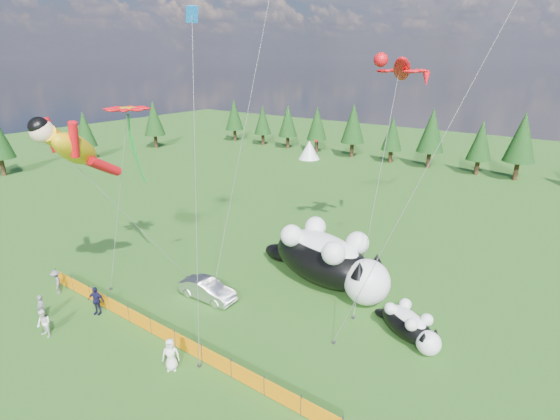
# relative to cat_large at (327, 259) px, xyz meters

# --- Properties ---
(ground) EXTENTS (160.00, 160.00, 0.00)m
(ground) POSITION_rel_cat_large_xyz_m (-3.96, -7.77, -1.86)
(ground) COLOR #103609
(ground) RESTS_ON ground
(safety_fence) EXTENTS (22.06, 0.06, 1.10)m
(safety_fence) POSITION_rel_cat_large_xyz_m (-3.96, -10.77, -1.36)
(safety_fence) COLOR #262626
(safety_fence) RESTS_ON ground
(tree_line) EXTENTS (90.00, 4.00, 8.00)m
(tree_line) POSITION_rel_cat_large_xyz_m (-3.96, 37.23, 2.14)
(tree_line) COLOR black
(tree_line) RESTS_ON ground
(festival_tents) EXTENTS (50.00, 3.20, 2.80)m
(festival_tents) POSITION_rel_cat_large_xyz_m (7.04, 32.23, -0.46)
(festival_tents) COLOR white
(festival_tents) RESTS_ON ground
(cat_large) EXTENTS (10.76, 5.40, 3.92)m
(cat_large) POSITION_rel_cat_large_xyz_m (0.00, 0.00, 0.00)
(cat_large) COLOR black
(cat_large) RESTS_ON ground
(cat_small) EXTENTS (4.47, 3.23, 1.75)m
(cat_small) POSITION_rel_cat_large_xyz_m (6.76, -2.69, -1.03)
(cat_small) COLOR black
(cat_small) RESTS_ON ground
(car) EXTENTS (3.98, 1.57, 1.29)m
(car) POSITION_rel_cat_large_xyz_m (-5.11, -6.21, -1.22)
(car) COLOR silver
(car) RESTS_ON ground
(spectator_a) EXTENTS (0.67, 0.49, 1.67)m
(spectator_a) POSITION_rel_cat_large_xyz_m (-11.13, -13.69, -1.02)
(spectator_a) COLOR #5D5D63
(spectator_a) RESTS_ON ground
(spectator_b) EXTENTS (0.82, 0.50, 1.66)m
(spectator_b) POSITION_rel_cat_large_xyz_m (-9.45, -14.39, -1.03)
(spectator_b) COLOR white
(spectator_b) RESTS_ON ground
(spectator_c) EXTENTS (1.18, 0.92, 1.80)m
(spectator_c) POSITION_rel_cat_large_xyz_m (-9.23, -11.37, -0.96)
(spectator_c) COLOR #161539
(spectator_c) RESTS_ON ground
(spectator_d) EXTENTS (1.18, 0.90, 1.64)m
(spectator_d) POSITION_rel_cat_large_xyz_m (-13.55, -11.51, -1.04)
(spectator_d) COLOR #5D5D63
(spectator_d) RESTS_ON ground
(spectator_e) EXTENTS (0.99, 0.96, 1.72)m
(spectator_e) POSITION_rel_cat_large_xyz_m (-1.75, -12.07, -1.00)
(spectator_e) COLOR white
(spectator_e) RESTS_ON ground
(superhero_kite) EXTENTS (6.68, 8.67, 12.75)m
(superhero_kite) POSITION_rel_cat_large_xyz_m (-10.88, -10.29, 7.79)
(superhero_kite) COLOR #D8A40B
(superhero_kite) RESTS_ON ground
(gecko_kite) EXTENTS (5.00, 12.95, 16.76)m
(gecko_kite) POSITION_rel_cat_large_xyz_m (1.44, 6.67, 11.98)
(gecko_kite) COLOR red
(gecko_kite) RESTS_ON ground
(flower_kite) EXTENTS (3.54, 4.40, 11.82)m
(flower_kite) POSITION_rel_cat_large_xyz_m (-10.77, -6.67, 9.59)
(flower_kite) COLOR red
(flower_kite) RESTS_ON ground
(diamond_kite_c) EXTENTS (1.39, 2.47, 17.02)m
(diamond_kite_c) POSITION_rel_cat_large_xyz_m (-1.75, -9.35, 13.48)
(diamond_kite_c) COLOR blue
(diamond_kite_c) RESTS_ON ground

